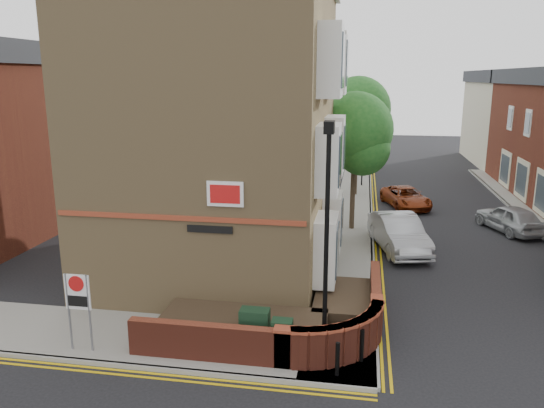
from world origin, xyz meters
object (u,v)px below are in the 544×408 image
Objects in this scene: utility_cabinet_large at (255,330)px; silver_car_near at (399,233)px; lamppost at (326,243)px; zone_sign at (78,298)px.

utility_cabinet_large is 10.83m from silver_car_near.
lamppost is 6.85m from zone_sign.
zone_sign is 0.46× the size of silver_car_near.
silver_car_near is at bearing 49.61° from zone_sign.
zone_sign is (-4.70, -0.80, 0.92)m from utility_cabinet_large.
silver_car_near is at bearing 66.01° from utility_cabinet_large.
lamppost is at bearing 6.07° from zone_sign.
lamppost is 5.25× the size of utility_cabinet_large.
zone_sign is at bearing -173.93° from lamppost.
silver_car_near reaches higher than utility_cabinet_large.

